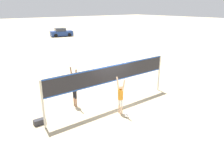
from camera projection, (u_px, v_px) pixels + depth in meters
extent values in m
plane|color=#C6B28C|center=(112.00, 105.00, 12.57)|extent=(200.00, 200.00, 0.00)
cylinder|color=beige|center=(43.00, 105.00, 9.84)|extent=(0.10, 0.10, 2.37)
cylinder|color=beige|center=(159.00, 73.00, 14.49)|extent=(0.10, 0.10, 2.37)
cube|color=black|center=(112.00, 74.00, 11.92)|extent=(7.87, 0.02, 0.93)
cube|color=#1E4CB2|center=(112.00, 66.00, 11.78)|extent=(7.87, 0.03, 0.06)
cube|color=#1E4CB2|center=(112.00, 81.00, 12.07)|extent=(7.87, 0.03, 0.06)
cylinder|color=beige|center=(122.00, 110.00, 11.50)|extent=(0.11, 0.11, 0.44)
cylinder|color=white|center=(122.00, 103.00, 11.36)|extent=(0.12, 0.12, 0.36)
cylinder|color=beige|center=(119.00, 109.00, 11.64)|extent=(0.11, 0.11, 0.44)
cylinder|color=white|center=(119.00, 102.00, 11.51)|extent=(0.12, 0.12, 0.36)
cylinder|color=orange|center=(121.00, 94.00, 11.28)|extent=(0.28, 0.28, 0.57)
sphere|color=beige|center=(121.00, 87.00, 11.14)|extent=(0.22, 0.22, 0.22)
cylinder|color=beige|center=(124.00, 85.00, 10.91)|extent=(0.08, 0.21, 0.64)
cylinder|color=beige|center=(118.00, 83.00, 11.26)|extent=(0.08, 0.21, 0.64)
cylinder|color=tan|center=(74.00, 101.00, 12.46)|extent=(0.11, 0.11, 0.50)
cylinder|color=black|center=(74.00, 94.00, 12.30)|extent=(0.12, 0.12, 0.41)
cylinder|color=tan|center=(76.00, 103.00, 12.31)|extent=(0.11, 0.11, 0.50)
cylinder|color=black|center=(76.00, 95.00, 12.16)|extent=(0.12, 0.12, 0.41)
cylinder|color=#26262D|center=(74.00, 86.00, 12.05)|extent=(0.28, 0.28, 0.65)
sphere|color=tan|center=(74.00, 78.00, 11.90)|extent=(0.25, 0.25, 0.25)
cylinder|color=tan|center=(71.00, 73.00, 12.01)|extent=(0.08, 0.23, 0.73)
cylinder|color=tan|center=(76.00, 76.00, 11.65)|extent=(0.08, 0.23, 0.73)
sphere|color=white|center=(127.00, 116.00, 11.16)|extent=(0.21, 0.21, 0.21)
cube|color=#2D2D33|center=(40.00, 122.00, 10.49)|extent=(0.55, 0.28, 0.28)
cube|color=navy|center=(62.00, 33.00, 40.76)|extent=(4.39, 2.79, 0.85)
cube|color=#2D333D|center=(60.00, 30.00, 40.45)|extent=(2.18, 2.12, 0.54)
cylinder|color=black|center=(67.00, 34.00, 42.10)|extent=(0.67, 0.36, 0.64)
cylinder|color=black|center=(69.00, 35.00, 40.57)|extent=(0.67, 0.36, 0.64)
cylinder|color=black|center=(54.00, 34.00, 41.11)|extent=(0.67, 0.36, 0.64)
cylinder|color=black|center=(56.00, 36.00, 39.58)|extent=(0.67, 0.36, 0.64)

